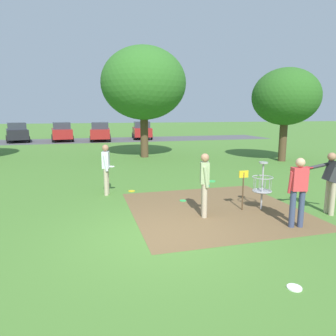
# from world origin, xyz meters

# --- Properties ---
(ground_plane) EXTENTS (160.00, 160.00, 0.00)m
(ground_plane) POSITION_xyz_m (0.00, 0.00, 0.00)
(ground_plane) COLOR #47752D
(dirt_tee_pad) EXTENTS (4.73, 4.75, 0.01)m
(dirt_tee_pad) POSITION_xyz_m (1.96, 1.54, 0.00)
(dirt_tee_pad) COLOR brown
(dirt_tee_pad) RESTS_ON ground
(disc_golf_basket) EXTENTS (0.98, 0.58, 1.39)m
(disc_golf_basket) POSITION_xyz_m (3.20, 1.18, 0.75)
(disc_golf_basket) COLOR #9E9EA3
(disc_golf_basket) RESTS_ON ground
(player_foreground_watching) EXTENTS (0.44, 0.50, 1.71)m
(player_foreground_watching) POSITION_xyz_m (1.45, 1.05, 0.97)
(player_foreground_watching) COLOR tan
(player_foreground_watching) RESTS_ON ground
(player_throwing) EXTENTS (0.49, 0.43, 1.71)m
(player_throwing) POSITION_xyz_m (3.32, -0.28, 0.97)
(player_throwing) COLOR #384260
(player_throwing) RESTS_ON ground
(player_waiting_left) EXTENTS (1.03, 0.67, 1.71)m
(player_waiting_left) POSITION_xyz_m (4.83, 0.33, 0.99)
(player_waiting_left) COLOR tan
(player_waiting_left) RESTS_ON ground
(player_waiting_right) EXTENTS (0.43, 0.49, 1.71)m
(player_waiting_right) POSITION_xyz_m (-0.92, 4.01, 0.97)
(player_waiting_right) COLOR tan
(player_waiting_right) RESTS_ON ground
(frisbee_near_basket) EXTENTS (0.23, 0.23, 0.02)m
(frisbee_near_basket) POSITION_xyz_m (-0.04, 4.21, 0.01)
(frisbee_near_basket) COLOR gold
(frisbee_near_basket) RESTS_ON ground
(frisbee_by_tee) EXTENTS (0.22, 0.22, 0.02)m
(frisbee_by_tee) POSITION_xyz_m (1.35, 2.58, 0.01)
(frisbee_by_tee) COLOR green
(frisbee_by_tee) RESTS_ON ground
(frisbee_mid_grass) EXTENTS (0.23, 0.23, 0.02)m
(frisbee_mid_grass) POSITION_xyz_m (2.83, 4.24, 0.01)
(frisbee_mid_grass) COLOR #1E93DB
(frisbee_mid_grass) RESTS_ON ground
(frisbee_far_left) EXTENTS (0.24, 0.24, 0.02)m
(frisbee_far_left) POSITION_xyz_m (1.55, -2.56, 0.01)
(frisbee_far_left) COLOR white
(frisbee_far_left) RESTS_ON ground
(tree_near_left) EXTENTS (3.72, 3.72, 5.22)m
(tree_near_left) POSITION_xyz_m (9.40, 8.87, 3.62)
(tree_near_left) COLOR #4C3823
(tree_near_left) RESTS_ON ground
(tree_mid_center) EXTENTS (5.14, 5.14, 6.69)m
(tree_mid_center) POSITION_xyz_m (2.03, 12.53, 4.49)
(tree_mid_center) COLOR #4C3823
(tree_mid_center) RESTS_ON ground
(parking_lot_strip) EXTENTS (36.00, 6.00, 0.01)m
(parking_lot_strip) POSITION_xyz_m (0.00, 25.70, 0.00)
(parking_lot_strip) COLOR #4C4C51
(parking_lot_strip) RESTS_ON ground
(parked_car_leftmost) EXTENTS (2.72, 4.50, 1.84)m
(parked_car_leftmost) POSITION_xyz_m (-7.82, 26.01, 0.92)
(parked_car_leftmost) COLOR black
(parked_car_leftmost) RESTS_ON ground
(parked_car_center_left) EXTENTS (2.31, 4.37, 1.84)m
(parked_car_center_left) POSITION_xyz_m (-3.72, 25.72, 0.92)
(parked_car_center_left) COLOR maroon
(parked_car_center_left) RESTS_ON ground
(parked_car_center_right) EXTENTS (2.19, 4.31, 1.84)m
(parked_car_center_right) POSITION_xyz_m (-0.03, 24.98, 0.92)
(parked_car_center_right) COLOR maroon
(parked_car_center_right) RESTS_ON ground
(parked_car_rightmost) EXTENTS (2.28, 4.35, 1.84)m
(parked_car_rightmost) POSITION_xyz_m (4.38, 26.22, 0.92)
(parked_car_rightmost) COLOR maroon
(parked_car_rightmost) RESTS_ON ground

